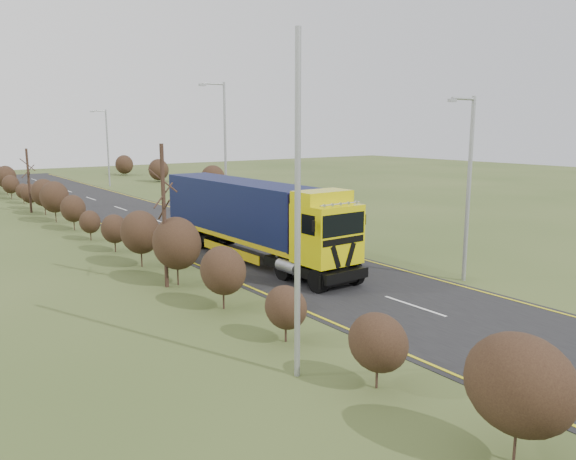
# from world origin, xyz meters

# --- Properties ---
(ground) EXTENTS (160.00, 160.00, 0.00)m
(ground) POSITION_xyz_m (0.00, 0.00, 0.00)
(ground) COLOR #3A4B20
(ground) RESTS_ON ground
(road) EXTENTS (8.00, 120.00, 0.02)m
(road) POSITION_xyz_m (0.00, 10.00, 0.01)
(road) COLOR black
(road) RESTS_ON ground
(layby) EXTENTS (6.00, 18.00, 0.02)m
(layby) POSITION_xyz_m (6.50, 20.00, 0.01)
(layby) COLOR #2F2C29
(layby) RESTS_ON ground
(lane_markings) EXTENTS (7.52, 116.00, 0.01)m
(lane_markings) POSITION_xyz_m (0.00, 9.69, 0.03)
(lane_markings) COLOR gold
(lane_markings) RESTS_ON road
(hedgerow) EXTENTS (2.24, 102.04, 6.05)m
(hedgerow) POSITION_xyz_m (-6.00, 7.89, 1.62)
(hedgerow) COLOR black
(hedgerow) RESTS_ON ground
(lorry) EXTENTS (2.84, 14.62, 4.07)m
(lorry) POSITION_xyz_m (-0.83, 6.16, 2.31)
(lorry) COLOR black
(lorry) RESTS_ON ground
(car_red_hatchback) EXTENTS (2.37, 3.73, 1.18)m
(car_red_hatchback) POSITION_xyz_m (7.05, 18.53, 0.59)
(car_red_hatchback) COLOR #A60817
(car_red_hatchback) RESTS_ON ground
(car_blue_sedan) EXTENTS (1.90, 3.99, 1.26)m
(car_blue_sedan) POSITION_xyz_m (7.79, 23.56, 0.63)
(car_blue_sedan) COLOR #0B133F
(car_blue_sedan) RESTS_ON ground
(streetlight_near) EXTENTS (1.71, 0.18, 7.99)m
(streetlight_near) POSITION_xyz_m (4.51, -2.78, 4.38)
(streetlight_near) COLOR #949799
(streetlight_near) RESTS_ON ground
(streetlight_mid) EXTENTS (2.10, 0.20, 9.93)m
(streetlight_mid) POSITION_xyz_m (4.92, 19.08, 5.50)
(streetlight_mid) COLOR #949799
(streetlight_mid) RESTS_ON ground
(streetlight_far) EXTENTS (1.84, 0.18, 8.61)m
(streetlight_far) POSITION_xyz_m (5.14, 46.21, 4.73)
(streetlight_far) COLOR #949799
(streetlight_far) RESTS_ON ground
(left_pole) EXTENTS (0.16, 0.16, 9.15)m
(left_pole) POSITION_xyz_m (-7.20, -6.18, 4.58)
(left_pole) COLOR #949799
(left_pole) RESTS_ON ground
(speed_sign) EXTENTS (0.73, 0.10, 2.64)m
(speed_sign) POSITION_xyz_m (4.22, 9.20, 1.88)
(speed_sign) COLOR #949799
(speed_sign) RESTS_ON ground
(warning_board) EXTENTS (0.74, 0.11, 1.95)m
(warning_board) POSITION_xyz_m (5.10, 24.27, 1.19)
(warning_board) COLOR #949799
(warning_board) RESTS_ON ground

